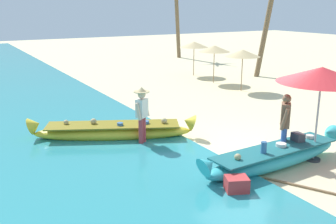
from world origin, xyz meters
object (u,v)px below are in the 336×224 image
Objects in this scene: cooler_box at (237,186)px; patio_umbrella_large at (322,75)px; person_vendor_hatted at (142,112)px; boat_cyan_foreground at (275,157)px; boat_yellow_midground at (113,131)px; paddle at (316,190)px; person_tourist_customer at (285,123)px.

patio_umbrella_large is at bearing 32.74° from cooler_box.
person_vendor_hatted is 4.75m from patio_umbrella_large.
boat_cyan_foreground is 4.70m from boat_yellow_midground.
paddle is (2.53, -5.25, -0.24)m from boat_yellow_midground.
paddle is at bearing -65.53° from person_vendor_hatted.
boat_yellow_midground is 1.24m from person_vendor_hatted.
person_vendor_hatted reaches higher than paddle.
boat_cyan_foreground is 9.81× the size of cooler_box.
cooler_box is (0.38, -3.68, -0.78)m from person_vendor_hatted.
person_vendor_hatted reaches higher than cooler_box.
person_vendor_hatted is (-2.12, 3.02, 0.70)m from boat_cyan_foreground.
boat_cyan_foreground is 2.70× the size of person_vendor_hatted.
boat_yellow_midground is 5.83m from paddle.
boat_yellow_midground reaches higher than cooler_box.
boat_yellow_midground is (-2.65, 3.88, -0.01)m from boat_cyan_foreground.
person_tourist_customer is at bearing -47.79° from boat_yellow_midground.
boat_yellow_midground is at bearing 124.13° from cooler_box.
boat_cyan_foreground is 0.98× the size of boat_yellow_midground.
boat_yellow_midground is at bearing 132.21° from person_tourist_customer.
person_vendor_hatted is 1.00× the size of paddle.
boat_cyan_foreground is 1.89× the size of patio_umbrella_large.
boat_cyan_foreground is 2.70× the size of paddle.
boat_cyan_foreground is 1.40m from paddle.
person_vendor_hatted reaches higher than boat_cyan_foreground.
person_vendor_hatted is at bearing 114.47° from paddle.
boat_cyan_foreground is 3.75m from person_vendor_hatted.
person_vendor_hatted is 3.79m from cooler_box.
person_vendor_hatted is at bearing 136.27° from patio_umbrella_large.
boat_yellow_midground is at bearing 124.36° from boat_cyan_foreground.
boat_yellow_midground is 9.98× the size of cooler_box.
boat_cyan_foreground is at bearing -55.64° from boat_yellow_midground.
person_tourist_customer is at bearing -45.03° from person_vendor_hatted.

